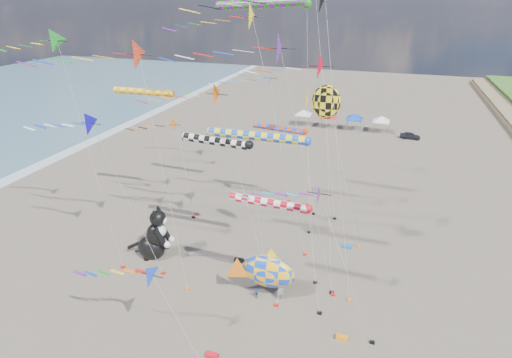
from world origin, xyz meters
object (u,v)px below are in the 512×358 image
at_px(fish_inflatable, 268,271).
at_px(child_blue, 256,293).
at_px(person_adult, 281,292).
at_px(parked_car, 410,136).
at_px(child_green, 279,283).
at_px(cat_inflatable, 152,232).

height_order(fish_inflatable, child_blue, fish_inflatable).
xyz_separation_m(person_adult, parked_car, (11.17, 48.87, -0.22)).
distance_m(child_green, parked_car, 48.84).
bearing_deg(child_blue, child_green, 8.54).
xyz_separation_m(child_blue, parked_car, (13.22, 49.28, 0.13)).
xyz_separation_m(cat_inflatable, person_adult, (13.55, -2.04, -2.02)).
distance_m(cat_inflatable, fish_inflatable, 12.49).
xyz_separation_m(child_green, child_blue, (-1.52, -1.87, -0.05)).
xyz_separation_m(cat_inflatable, parked_car, (24.72, 46.82, -2.23)).
bearing_deg(cat_inflatable, person_adult, -14.25).
bearing_deg(child_green, fish_inflatable, -83.11).
bearing_deg(child_blue, fish_inflatable, -10.03).
relative_size(child_blue, parked_car, 0.27).
relative_size(person_adult, child_blue, 1.71).
height_order(cat_inflatable, fish_inflatable, cat_inflatable).
distance_m(fish_inflatable, person_adult, 2.19).
height_order(child_blue, parked_car, parked_car).
bearing_deg(child_blue, cat_inflatable, 125.64).
bearing_deg(cat_inflatable, fish_inflatable, -14.56).
height_order(person_adult, child_green, person_adult).
bearing_deg(person_adult, parked_car, 56.80).
bearing_deg(fish_inflatable, person_adult, -5.45).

